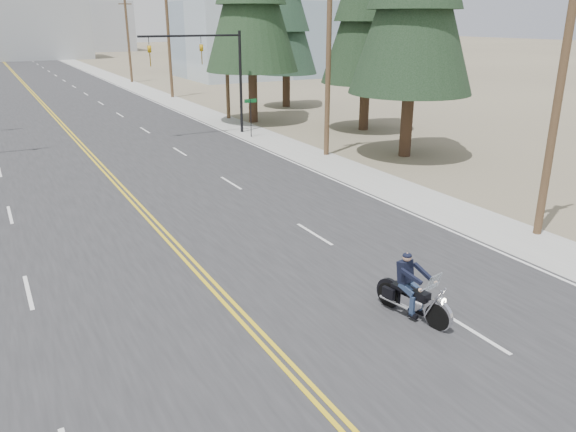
% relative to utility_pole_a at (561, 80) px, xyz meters
% --- Properties ---
extents(road, '(20.00, 200.00, 0.01)m').
position_rel_utility_pole_a_xyz_m(road, '(-12.50, 62.00, -5.73)').
color(road, '#303033').
rests_on(road, ground).
extents(sidewalk_right, '(3.00, 200.00, 0.01)m').
position_rel_utility_pole_a_xyz_m(sidewalk_right, '(-1.00, 62.00, -5.73)').
color(sidewalk_right, '#A5A5A0').
rests_on(sidewalk_right, ground).
extents(traffic_mast_right, '(7.10, 0.26, 7.00)m').
position_rel_utility_pole_a_xyz_m(traffic_mast_right, '(-3.52, 24.00, -0.79)').
color(traffic_mast_right, black).
rests_on(traffic_mast_right, ground).
extents(street_sign, '(0.90, 0.06, 2.62)m').
position_rel_utility_pole_a_xyz_m(street_sign, '(-1.70, 22.00, -3.93)').
color(street_sign, black).
rests_on(street_sign, ground).
extents(utility_pole_a, '(2.20, 0.30, 11.00)m').
position_rel_utility_pole_a_xyz_m(utility_pole_a, '(0.00, 0.00, 0.00)').
color(utility_pole_a, brown).
rests_on(utility_pole_a, ground).
extents(utility_pole_b, '(2.20, 0.30, 11.50)m').
position_rel_utility_pole_a_xyz_m(utility_pole_b, '(0.00, 15.00, 0.25)').
color(utility_pole_b, brown).
rests_on(utility_pole_b, ground).
extents(utility_pole_c, '(2.20, 0.30, 11.00)m').
position_rel_utility_pole_a_xyz_m(utility_pole_c, '(0.00, 30.00, 0.00)').
color(utility_pole_c, brown).
rests_on(utility_pole_c, ground).
extents(utility_pole_d, '(2.20, 0.30, 11.50)m').
position_rel_utility_pole_a_xyz_m(utility_pole_d, '(0.00, 45.00, 0.25)').
color(utility_pole_d, brown).
rests_on(utility_pole_d, ground).
extents(utility_pole_e, '(2.20, 0.30, 11.00)m').
position_rel_utility_pole_a_xyz_m(utility_pole_e, '(0.00, 62.00, 0.00)').
color(utility_pole_e, brown).
rests_on(utility_pole_e, ground).
extents(glass_building, '(24.00, 16.00, 20.00)m').
position_rel_utility_pole_a_xyz_m(glass_building, '(19.50, 62.00, 4.27)').
color(glass_building, '#9EB5CC').
rests_on(glass_building, ground).
extents(haze_bldg_b, '(18.00, 14.00, 14.00)m').
position_rel_utility_pole_a_xyz_m(haze_bldg_b, '(-4.50, 117.00, 1.27)').
color(haze_bldg_b, '#ADB2B7').
rests_on(haze_bldg_b, ground).
extents(haze_bldg_c, '(16.00, 12.00, 18.00)m').
position_rel_utility_pole_a_xyz_m(haze_bldg_c, '(27.50, 102.00, 3.27)').
color(haze_bldg_c, '#B7BCC6').
rests_on(haze_bldg_c, ground).
extents(haze_bldg_e, '(14.00, 14.00, 12.00)m').
position_rel_utility_pole_a_xyz_m(haze_bldg_e, '(12.50, 142.00, 0.27)').
color(haze_bldg_e, '#B7BCC6').
rests_on(haze_bldg_e, ground).
extents(motorcyclist, '(1.43, 2.47, 1.81)m').
position_rel_utility_pole_a_xyz_m(motorcyclist, '(-8.38, -2.63, -4.82)').
color(motorcyclist, black).
rests_on(motorcyclist, ground).
extents(conifer_far, '(5.63, 5.63, 15.07)m').
position_rel_utility_pole_a_xyz_m(conifer_far, '(7.32, 33.53, 2.91)').
color(conifer_far, '#382619').
rests_on(conifer_far, ground).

